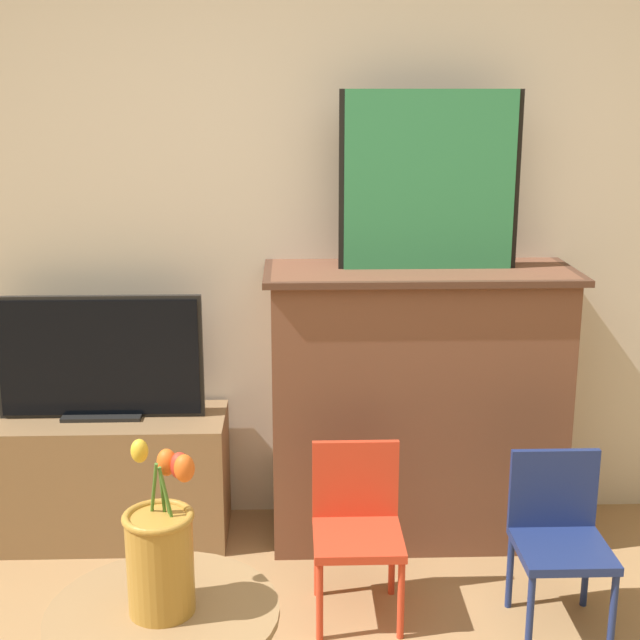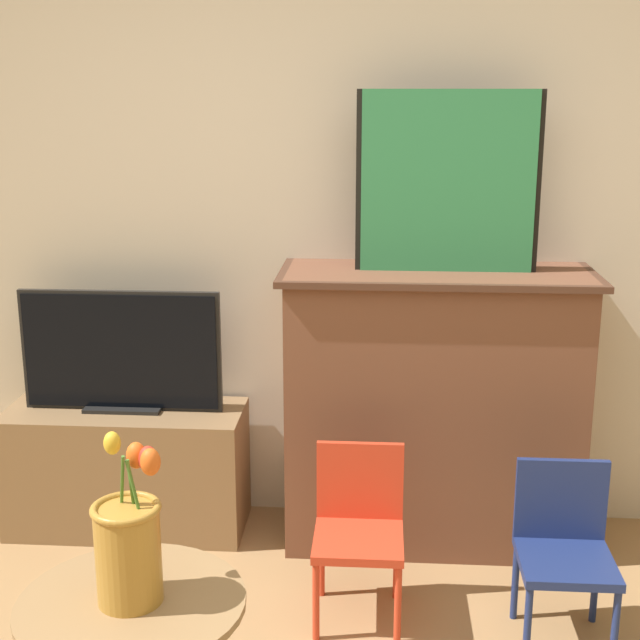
% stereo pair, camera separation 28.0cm
% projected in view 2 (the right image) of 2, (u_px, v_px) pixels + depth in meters
% --- Properties ---
extents(wall_back, '(8.00, 0.06, 2.70)m').
position_uv_depth(wall_back, '(346.00, 200.00, 3.59)').
color(wall_back, beige).
rests_on(wall_back, ground).
extents(fireplace_mantel, '(1.20, 0.48, 1.12)m').
position_uv_depth(fireplace_mantel, '(433.00, 406.00, 3.52)').
color(fireplace_mantel, brown).
rests_on(fireplace_mantel, ground).
extents(painting, '(0.68, 0.03, 0.67)m').
position_uv_depth(painting, '(448.00, 182.00, 3.30)').
color(painting, black).
rests_on(painting, fireplace_mantel).
extents(tv_stand, '(0.97, 0.38, 0.52)m').
position_uv_depth(tv_stand, '(127.00, 469.00, 3.69)').
color(tv_stand, olive).
rests_on(tv_stand, ground).
extents(tv_monitor, '(0.81, 0.12, 0.50)m').
position_uv_depth(tv_monitor, '(121.00, 353.00, 3.57)').
color(tv_monitor, black).
rests_on(tv_monitor, tv_stand).
extents(chair_red, '(0.30, 0.30, 0.60)m').
position_uv_depth(chair_red, '(359.00, 522.00, 3.07)').
color(chair_red, red).
rests_on(chair_red, ground).
extents(chair_blue, '(0.30, 0.30, 0.60)m').
position_uv_depth(chair_blue, '(564.00, 543.00, 2.93)').
color(chair_blue, navy).
rests_on(chair_blue, ground).
extents(vase_tulips, '(0.17, 0.19, 0.41)m').
position_uv_depth(vase_tulips, '(129.00, 544.00, 2.14)').
color(vase_tulips, '#B78433').
rests_on(vase_tulips, side_table).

